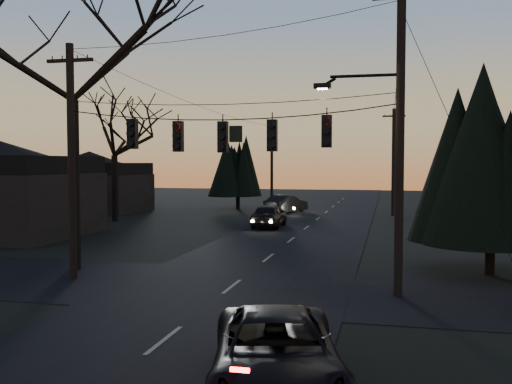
% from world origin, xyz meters
% --- Properties ---
extents(main_road, '(8.00, 120.00, 0.02)m').
position_xyz_m(main_road, '(0.00, 20.00, 0.01)').
color(main_road, black).
rests_on(main_road, ground).
extents(cross_road, '(60.00, 7.00, 0.02)m').
position_xyz_m(cross_road, '(0.00, 10.00, 0.01)').
color(cross_road, black).
rests_on(cross_road, ground).
extents(utility_pole_right, '(5.00, 0.30, 10.00)m').
position_xyz_m(utility_pole_right, '(5.50, 10.00, 0.00)').
color(utility_pole_right, black).
rests_on(utility_pole_right, ground).
extents(utility_pole_left, '(1.80, 0.30, 8.50)m').
position_xyz_m(utility_pole_left, '(-6.00, 10.00, 0.00)').
color(utility_pole_left, black).
rests_on(utility_pole_left, ground).
extents(utility_pole_far_r, '(1.80, 0.30, 8.50)m').
position_xyz_m(utility_pole_far_r, '(5.50, 38.00, 0.00)').
color(utility_pole_far_r, black).
rests_on(utility_pole_far_r, ground).
extents(utility_pole_far_l, '(0.30, 0.30, 8.00)m').
position_xyz_m(utility_pole_far_l, '(-6.00, 46.00, 0.00)').
color(utility_pole_far_l, black).
rests_on(utility_pole_far_l, ground).
extents(span_signal_assembly, '(11.50, 0.44, 1.66)m').
position_xyz_m(span_signal_assembly, '(-0.24, 10.00, 5.19)').
color(span_signal_assembly, black).
rests_on(span_signal_assembly, ground).
extents(bare_tree_left, '(10.09, 10.09, 13.39)m').
position_xyz_m(bare_tree_left, '(-6.91, 11.66, 9.36)').
color(bare_tree_left, black).
rests_on(bare_tree_left, ground).
extents(evergreen_right, '(4.88, 4.88, 8.61)m').
position_xyz_m(evergreen_right, '(8.93, 14.25, 4.90)').
color(evergreen_right, black).
rests_on(evergreen_right, ground).
extents(bare_tree_dist, '(7.10, 7.10, 9.51)m').
position_xyz_m(bare_tree_dist, '(-14.08, 29.07, 6.64)').
color(bare_tree_dist, black).
rests_on(bare_tree_dist, ground).
extents(evergreen_dist, '(3.48, 3.48, 6.31)m').
position_xyz_m(evergreen_dist, '(-8.19, 41.38, 3.75)').
color(evergreen_dist, black).
rests_on(evergreen_dist, ground).
extents(house_left_far, '(9.00, 7.00, 5.20)m').
position_xyz_m(house_left_far, '(-20.00, 36.00, 2.60)').
color(house_left_far, black).
rests_on(house_left_far, ground).
extents(suv_near, '(3.48, 5.51, 1.42)m').
position_xyz_m(suv_near, '(3.20, 1.60, 0.71)').
color(suv_near, black).
rests_on(suv_near, ground).
extents(sedan_oncoming_a, '(1.86, 4.50, 1.53)m').
position_xyz_m(sedan_oncoming_a, '(-2.45, 27.78, 0.76)').
color(sedan_oncoming_a, black).
rests_on(sedan_oncoming_a, ground).
extents(sedan_oncoming_b, '(3.26, 4.82, 1.50)m').
position_xyz_m(sedan_oncoming_b, '(-3.20, 38.44, 0.75)').
color(sedan_oncoming_b, black).
rests_on(sedan_oncoming_b, ground).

